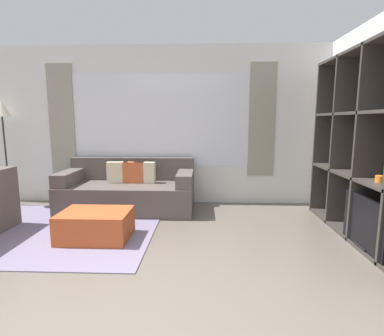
# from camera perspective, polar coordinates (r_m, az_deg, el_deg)

# --- Properties ---
(ground_plane) EXTENTS (16.00, 16.00, 0.00)m
(ground_plane) POSITION_cam_1_polar(r_m,az_deg,el_deg) (2.50, -17.42, -26.45)
(ground_plane) COLOR #665B51
(wall_back) EXTENTS (6.86, 0.11, 2.70)m
(wall_back) POSITION_cam_1_polar(r_m,az_deg,el_deg) (5.27, -5.91, 8.03)
(wall_back) COLOR white
(wall_back) RESTS_ON ground_plane
(area_rug) EXTENTS (2.59, 2.21, 0.01)m
(area_rug) POSITION_cam_1_polar(r_m,az_deg,el_deg) (4.42, -24.25, -10.72)
(area_rug) COLOR slate
(area_rug) RESTS_ON ground_plane
(shelving_unit) EXTENTS (0.36, 2.56, 2.29)m
(shelving_unit) POSITION_cam_1_polar(r_m,az_deg,el_deg) (4.01, 31.25, 2.94)
(shelving_unit) COLOR #232328
(shelving_unit) RESTS_ON ground_plane
(couch_main) EXTENTS (2.10, 0.94, 0.82)m
(couch_main) POSITION_cam_1_polar(r_m,az_deg,el_deg) (4.99, -11.96, -4.28)
(couch_main) COLOR #564C47
(couch_main) RESTS_ON ground_plane
(ottoman) EXTENTS (0.83, 0.60, 0.35)m
(ottoman) POSITION_cam_1_polar(r_m,az_deg,el_deg) (3.90, -17.85, -10.35)
(ottoman) COLOR #B74C23
(ottoman) RESTS_ON ground_plane
(floor_lamp) EXTENTS (0.29, 0.29, 1.77)m
(floor_lamp) POSITION_cam_1_polar(r_m,az_deg,el_deg) (5.95, -32.43, 8.08)
(floor_lamp) COLOR black
(floor_lamp) RESTS_ON ground_plane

